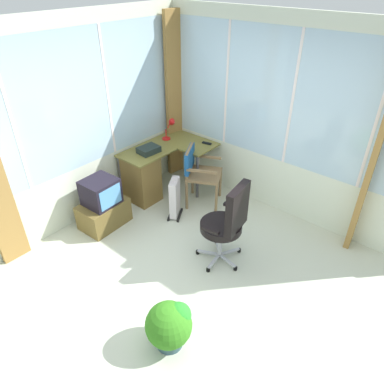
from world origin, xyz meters
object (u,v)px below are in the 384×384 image
(desk, at_px, (145,174))
(tv_remote, at_px, (207,143))
(tv_on_stand, at_px, (103,205))
(wooden_armchair, at_px, (197,168))
(potted_plant, at_px, (170,325))
(paper_tray, at_px, (149,150))
(desk_lamp, at_px, (172,126))
(space_heater, at_px, (175,197))
(office_chair, at_px, (228,220))

(desk, xyz_separation_m, tv_remote, (0.88, -0.50, 0.35))
(tv_on_stand, bearing_deg, desk, 4.21)
(tv_remote, distance_m, wooden_armchair, 0.53)
(potted_plant, bearing_deg, paper_tray, 49.74)
(desk_lamp, distance_m, tv_on_stand, 1.66)
(space_heater, relative_size, potted_plant, 1.19)
(desk, bearing_deg, potted_plant, -128.41)
(tv_remote, bearing_deg, office_chair, -146.03)
(tv_remote, distance_m, space_heater, 1.05)
(wooden_armchair, relative_size, potted_plant, 1.79)
(wooden_armchair, distance_m, tv_on_stand, 1.43)
(tv_remote, xyz_separation_m, potted_plant, (-2.50, -1.55, -0.49))
(tv_on_stand, distance_m, space_heater, 1.01)
(desk, bearing_deg, tv_remote, -29.54)
(desk_lamp, height_order, tv_on_stand, desk_lamp)
(potted_plant, bearing_deg, wooden_armchair, 33.95)
(desk, relative_size, office_chair, 1.21)
(tv_remote, height_order, paper_tray, paper_tray)
(tv_on_stand, bearing_deg, space_heater, -36.72)
(space_heater, bearing_deg, potted_plant, -138.70)
(space_heater, bearing_deg, wooden_armchair, -1.55)
(wooden_armchair, bearing_deg, tv_on_stand, 154.17)
(paper_tray, bearing_deg, office_chair, -104.04)
(paper_tray, relative_size, potted_plant, 0.60)
(desk, distance_m, office_chair, 1.83)
(office_chair, xyz_separation_m, tv_on_stand, (-0.51, 1.72, -0.30))
(office_chair, xyz_separation_m, potted_plant, (-1.27, -0.27, -0.35))
(desk_lamp, height_order, office_chair, office_chair)
(desk_lamp, bearing_deg, tv_remote, -69.80)
(desk, distance_m, wooden_armchair, 0.81)
(paper_tray, relative_size, space_heater, 0.50)
(tv_remote, height_order, potted_plant, tv_remote)
(desk_lamp, bearing_deg, tv_on_stand, -175.65)
(office_chair, height_order, tv_on_stand, office_chair)
(paper_tray, bearing_deg, space_heater, -102.22)
(tv_remote, height_order, office_chair, office_chair)
(desk, xyz_separation_m, desk_lamp, (0.67, 0.05, 0.55))
(desk_lamp, bearing_deg, wooden_armchair, -109.75)
(office_chair, bearing_deg, potted_plant, -168.16)
(tv_remote, bearing_deg, space_heater, 177.93)
(potted_plant, bearing_deg, tv_remote, 31.80)
(paper_tray, bearing_deg, potted_plant, -130.26)
(paper_tray, height_order, office_chair, office_chair)
(desk_lamp, height_order, paper_tray, desk_lamp)
(paper_tray, bearing_deg, desk_lamp, 7.70)
(wooden_armchair, distance_m, space_heater, 0.54)
(paper_tray, xyz_separation_m, office_chair, (-0.44, -1.75, -0.18))
(wooden_armchair, xyz_separation_m, office_chair, (-0.76, -1.10, 0.03))
(wooden_armchair, xyz_separation_m, space_heater, (-0.46, 0.01, -0.28))
(desk_lamp, xyz_separation_m, office_chair, (-1.02, -1.83, -0.34))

